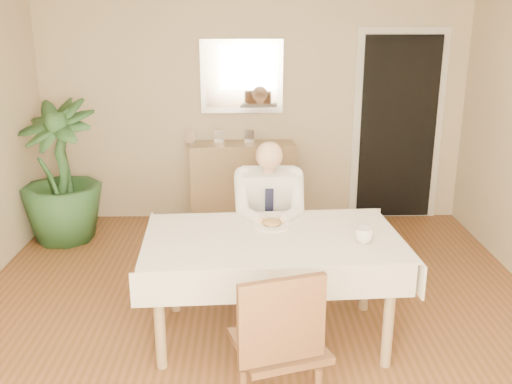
{
  "coord_description": "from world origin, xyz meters",
  "views": [
    {
      "loc": [
        -0.05,
        -3.55,
        2.17
      ],
      "look_at": [
        0.0,
        0.35,
        0.95
      ],
      "focal_mm": 40.0,
      "sensor_mm": 36.0,
      "label": 1
    }
  ],
  "objects_px": {
    "chair_far": "(268,220)",
    "potted_palm": "(60,172)",
    "dining_table": "(272,248)",
    "sideboard": "(242,183)",
    "seated_man": "(269,215)",
    "chair_near": "(280,342)",
    "coffee_mug": "(364,235)"
  },
  "relations": [
    {
      "from": "chair_near",
      "to": "coffee_mug",
      "type": "xyz_separation_m",
      "value": [
        0.58,
        0.83,
        0.26
      ]
    },
    {
      "from": "dining_table",
      "to": "potted_palm",
      "type": "bearing_deg",
      "value": 133.62
    },
    {
      "from": "dining_table",
      "to": "coffee_mug",
      "type": "relative_size",
      "value": 14.34
    },
    {
      "from": "chair_far",
      "to": "potted_palm",
      "type": "xyz_separation_m",
      "value": [
        -2.0,
        0.95,
        0.16
      ]
    },
    {
      "from": "dining_table",
      "to": "chair_far",
      "type": "relative_size",
      "value": 1.87
    },
    {
      "from": "dining_table",
      "to": "chair_far",
      "type": "xyz_separation_m",
      "value": [
        0.0,
        0.89,
        -0.13
      ]
    },
    {
      "from": "chair_far",
      "to": "potted_palm",
      "type": "height_order",
      "value": "potted_palm"
    },
    {
      "from": "sideboard",
      "to": "dining_table",
      "type": "bearing_deg",
      "value": -88.09
    },
    {
      "from": "chair_near",
      "to": "seated_man",
      "type": "xyz_separation_m",
      "value": [
        -0.0,
        1.54,
        0.15
      ]
    },
    {
      "from": "seated_man",
      "to": "coffee_mug",
      "type": "height_order",
      "value": "seated_man"
    },
    {
      "from": "potted_palm",
      "to": "sideboard",
      "type": "bearing_deg",
      "value": 15.42
    },
    {
      "from": "chair_near",
      "to": "seated_man",
      "type": "height_order",
      "value": "seated_man"
    },
    {
      "from": "sideboard",
      "to": "coffee_mug",
      "type": "bearing_deg",
      "value": -75.26
    },
    {
      "from": "coffee_mug",
      "to": "chair_near",
      "type": "bearing_deg",
      "value": -125.06
    },
    {
      "from": "dining_table",
      "to": "sideboard",
      "type": "xyz_separation_m",
      "value": [
        -0.23,
        2.33,
        -0.23
      ]
    },
    {
      "from": "seated_man",
      "to": "sideboard",
      "type": "distance_m",
      "value": 1.77
    },
    {
      "from": "chair_far",
      "to": "seated_man",
      "type": "bearing_deg",
      "value": -90.93
    },
    {
      "from": "dining_table",
      "to": "chair_far",
      "type": "distance_m",
      "value": 0.9
    },
    {
      "from": "seated_man",
      "to": "dining_table",
      "type": "bearing_deg",
      "value": -90.0
    },
    {
      "from": "chair_near",
      "to": "potted_palm",
      "type": "distance_m",
      "value": 3.44
    },
    {
      "from": "chair_far",
      "to": "sideboard",
      "type": "distance_m",
      "value": 1.46
    },
    {
      "from": "dining_table",
      "to": "sideboard",
      "type": "height_order",
      "value": "sideboard"
    },
    {
      "from": "chair_far",
      "to": "potted_palm",
      "type": "relative_size",
      "value": 0.68
    },
    {
      "from": "sideboard",
      "to": "chair_far",
      "type": "bearing_deg",
      "value": -84.73
    },
    {
      "from": "dining_table",
      "to": "potted_palm",
      "type": "relative_size",
      "value": 1.28
    },
    {
      "from": "seated_man",
      "to": "potted_palm",
      "type": "relative_size",
      "value": 0.89
    },
    {
      "from": "coffee_mug",
      "to": "potted_palm",
      "type": "xyz_separation_m",
      "value": [
        -2.59,
        1.96,
        -0.1
      ]
    },
    {
      "from": "sideboard",
      "to": "potted_palm",
      "type": "relative_size",
      "value": 0.79
    },
    {
      "from": "seated_man",
      "to": "sideboard",
      "type": "height_order",
      "value": "seated_man"
    },
    {
      "from": "coffee_mug",
      "to": "potted_palm",
      "type": "relative_size",
      "value": 0.09
    },
    {
      "from": "dining_table",
      "to": "potted_palm",
      "type": "distance_m",
      "value": 2.72
    },
    {
      "from": "seated_man",
      "to": "potted_palm",
      "type": "height_order",
      "value": "potted_palm"
    }
  ]
}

